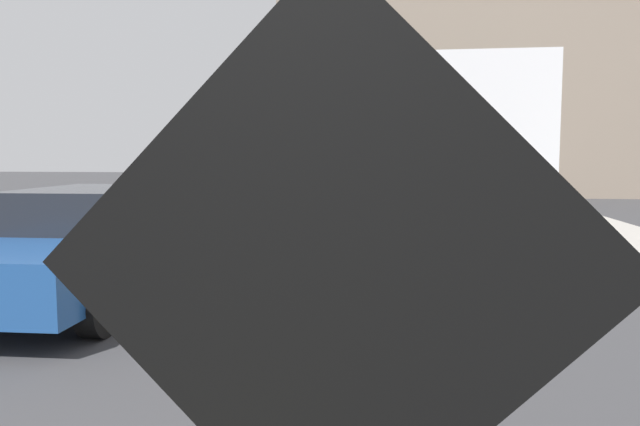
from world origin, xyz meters
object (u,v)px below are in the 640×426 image
Objects in this scene: roadwork_sign at (330,287)px; traffic_cone_far_lane at (304,257)px; box_truck at (468,150)px; highway_guide_sign at (499,108)px; traffic_cone_mid_lane at (314,294)px; pickup_car at (92,243)px; arrow_board_trailer at (312,227)px; traffic_cone_near_sign at (258,420)px.

roadwork_sign is 3.19× the size of traffic_cone_far_lane.
box_truck is 8.52m from highway_guide_sign.
roadwork_sign reaches higher than traffic_cone_far_lane.
pickup_car is at bearing 159.24° from traffic_cone_mid_lane.
pickup_car reaches higher than traffic_cone_mid_lane.
pickup_car is at bearing 122.19° from roadwork_sign.
arrow_board_trailer is 2.57m from traffic_cone_far_lane.
traffic_cone_mid_lane is 2.41m from traffic_cone_far_lane.
arrow_board_trailer is 0.55× the size of pickup_car.
traffic_cone_near_sign is (-2.41, -10.93, -1.56)m from box_truck.
box_truck is at bearing 72.82° from traffic_cone_mid_lane.
traffic_cone_mid_lane is at bearing -105.44° from highway_guide_sign.
arrow_board_trailer is 3.94× the size of traffic_cone_near_sign.
arrow_board_trailer is (-1.30, 9.54, -0.99)m from roadwork_sign.
box_truck reaches higher than arrow_board_trailer.
pickup_car is 7.10× the size of traffic_cone_near_sign.
arrow_board_trailer is at bearing 97.73° from traffic_cone_mid_lane.
roadwork_sign is 0.30× the size of box_truck.
arrow_board_trailer is 4.45m from pickup_car.
highway_guide_sign is (1.99, 8.15, 1.52)m from box_truck.
highway_guide_sign is at bearing 70.36° from traffic_cone_far_lane.
pickup_car is at bearing -116.38° from highway_guide_sign.
arrow_board_trailer is at bearing 95.26° from traffic_cone_near_sign.
box_truck is 1.56× the size of highway_guide_sign.
highway_guide_sign is at bearing 74.56° from traffic_cone_mid_lane.
highway_guide_sign reaches higher than roadwork_sign.
traffic_cone_far_lane is at bearing 95.50° from traffic_cone_near_sign.
pickup_car is at bearing -153.96° from traffic_cone_far_lane.
box_truck reaches higher than traffic_cone_near_sign.
traffic_cone_mid_lane is (2.99, -1.13, -0.32)m from pickup_car.
pickup_car is 6.66× the size of traffic_cone_far_lane.
traffic_cone_far_lane is (2.53, 1.24, -0.34)m from pickup_car.
pickup_car is (-2.32, -3.80, 0.22)m from arrow_board_trailer.
highway_guide_sign is at bearing 77.01° from traffic_cone_near_sign.
arrow_board_trailer is at bearing 97.76° from roadwork_sign.
traffic_cone_near_sign is at bearing -88.91° from traffic_cone_mid_lane.
traffic_cone_near_sign is at bearing -102.45° from box_truck.
traffic_cone_near_sign is at bearing -53.27° from pickup_car.
roadwork_sign is 0.48× the size of pickup_car.
arrow_board_trailer is 12.67m from highway_guide_sign.
box_truck reaches higher than roadwork_sign.
roadwork_sign is 0.47× the size of highway_guide_sign.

